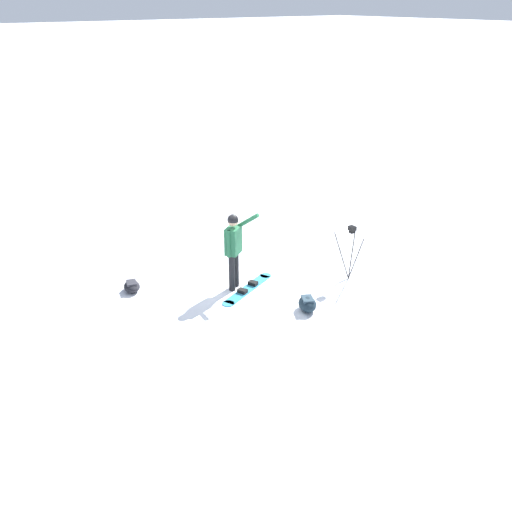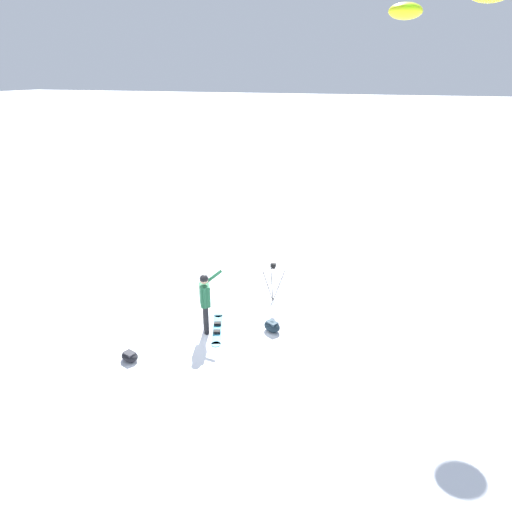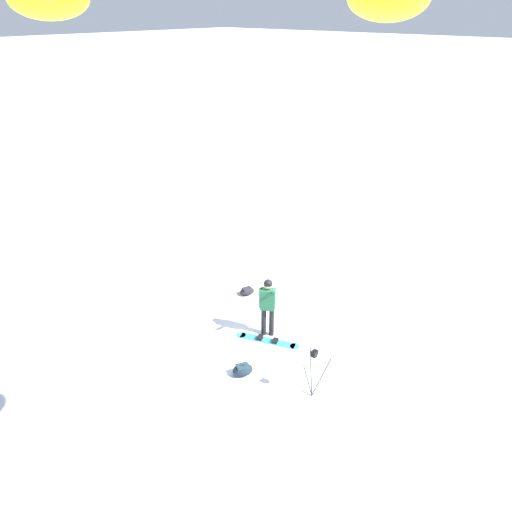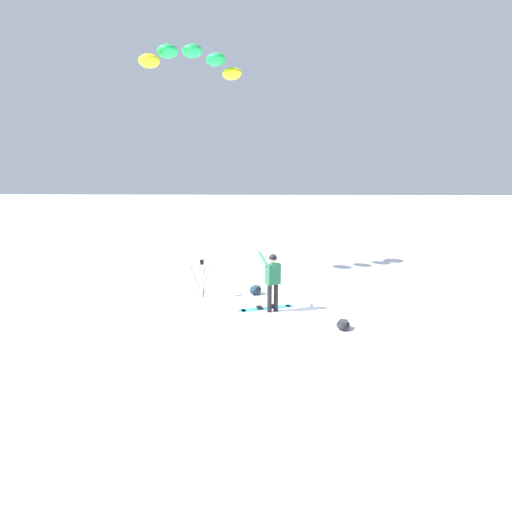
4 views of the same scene
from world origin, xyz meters
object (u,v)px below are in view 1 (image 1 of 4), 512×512
Objects in this scene: snowboard at (248,288)px; gear_bag_small at (132,286)px; gear_bag_large at (307,304)px; snowboarder at (234,244)px; camera_tripod at (351,241)px.

gear_bag_small is at bearing -34.97° from snowboard.
gear_bag_small is at bearing -49.21° from gear_bag_large.
gear_bag_small is (2.10, -1.47, 0.09)m from snowboard.
gear_bag_small reaches higher than snowboard.
snowboarder is 2.05m from gear_bag_large.
snowboarder is 2.46m from gear_bag_small.
snowboard is 1.31× the size of camera_tripod.
gear_bag_small is at bearing -33.05° from snowboarder.
gear_bag_small is (2.55, -2.95, -0.04)m from gear_bag_large.
snowboarder is 1.10m from snowboard.
camera_tripod is (-2.38, 1.18, -0.14)m from snowboarder.
gear_bag_large is 1.11× the size of gear_bag_small.
snowboard is 2.56m from gear_bag_small.
snowboarder is 2.66m from camera_tripod.
snowboard is 2.72× the size of gear_bag_large.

